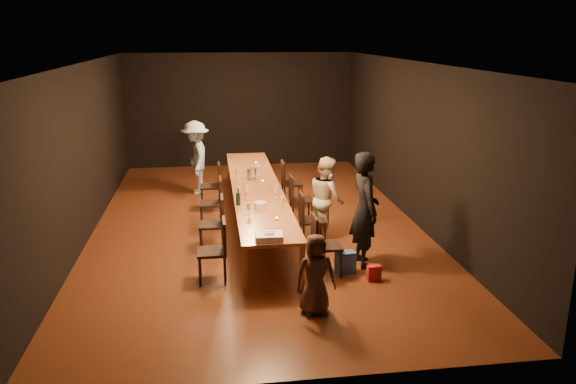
{
  "coord_description": "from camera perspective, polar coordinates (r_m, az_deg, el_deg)",
  "views": [
    {
      "loc": [
        -0.8,
        -10.05,
        3.52
      ],
      "look_at": [
        0.41,
        -1.33,
        1.0
      ],
      "focal_mm": 35.0,
      "sensor_mm": 36.0,
      "label": 1
    }
  ],
  "objects": [
    {
      "name": "gift_bag_blue",
      "position": [
        8.58,
        5.89,
        -7.11
      ],
      "size": [
        0.3,
        0.22,
        0.34
      ],
      "primitive_type": "cube",
      "rotation": [
        0.0,
        0.0,
        0.17
      ],
      "color": "#2A59B6",
      "rests_on": "ground"
    },
    {
      "name": "wineglass_2",
      "position": [
        9.78,
        -4.18,
        0.1
      ],
      "size": [
        0.06,
        0.06,
        0.21
      ],
      "primitive_type": null,
      "color": "silver",
      "rests_on": "table"
    },
    {
      "name": "chair_right_2",
      "position": [
        10.63,
        1.34,
        -0.73
      ],
      "size": [
        0.42,
        0.42,
        0.93
      ],
      "primitive_type": null,
      "rotation": [
        0.0,
        0.0,
        -1.57
      ],
      "color": "black",
      "rests_on": "ground"
    },
    {
      "name": "birthday_cake",
      "position": [
        7.78,
        -1.95,
        -4.55
      ],
      "size": [
        0.39,
        0.32,
        0.09
      ],
      "rotation": [
        0.0,
        0.0,
        -0.04
      ],
      "color": "white",
      "rests_on": "table"
    },
    {
      "name": "chair_right_0",
      "position": [
        8.4,
        3.97,
        -5.4
      ],
      "size": [
        0.42,
        0.42,
        0.93
      ],
      "primitive_type": null,
      "rotation": [
        0.0,
        0.0,
        -1.57
      ],
      "color": "black",
      "rests_on": "ground"
    },
    {
      "name": "chair_right_1",
      "position": [
        9.5,
        2.5,
        -2.79
      ],
      "size": [
        0.42,
        0.42,
        0.93
      ],
      "primitive_type": null,
      "rotation": [
        0.0,
        0.0,
        -1.57
      ],
      "color": "black",
      "rests_on": "ground"
    },
    {
      "name": "ice_bucket",
      "position": [
        10.99,
        -3.72,
        1.92
      ],
      "size": [
        0.21,
        0.21,
        0.21
      ],
      "primitive_type": "cylinder",
      "rotation": [
        0.0,
        0.0,
        -0.07
      ],
      "color": "silver",
      "rests_on": "table"
    },
    {
      "name": "plate_stack",
      "position": [
        9.11,
        -2.86,
        -1.37
      ],
      "size": [
        0.23,
        0.23,
        0.11
      ],
      "primitive_type": "cylinder",
      "rotation": [
        0.0,
        0.0,
        -0.18
      ],
      "color": "white",
      "rests_on": "table"
    },
    {
      "name": "gift_bag_red",
      "position": [
        8.39,
        8.72,
        -8.14
      ],
      "size": [
        0.21,
        0.12,
        0.23
      ],
      "primitive_type": "cube",
      "rotation": [
        0.0,
        0.0,
        0.08
      ],
      "color": "red",
      "rests_on": "ground"
    },
    {
      "name": "man_blue",
      "position": [
        12.68,
        -9.34,
        3.47
      ],
      "size": [
        0.72,
        1.12,
        1.64
      ],
      "primitive_type": "imported",
      "rotation": [
        0.0,
        0.0,
        -1.46
      ],
      "color": "#81A6C8",
      "rests_on": "ground"
    },
    {
      "name": "chair_left_1",
      "position": [
        9.36,
        -7.81,
        -3.23
      ],
      "size": [
        0.42,
        0.42,
        0.93
      ],
      "primitive_type": null,
      "rotation": [
        0.0,
        0.0,
        1.57
      ],
      "color": "black",
      "rests_on": "ground"
    },
    {
      "name": "chair_left_0",
      "position": [
        8.23,
        -7.75,
        -5.95
      ],
      "size": [
        0.42,
        0.42,
        0.93
      ],
      "primitive_type": null,
      "rotation": [
        0.0,
        0.0,
        1.57
      ],
      "color": "black",
      "rests_on": "ground"
    },
    {
      "name": "wineglass_0",
      "position": [
        8.78,
        -3.99,
        -1.74
      ],
      "size": [
        0.06,
        0.06,
        0.21
      ],
      "primitive_type": null,
      "color": "beige",
      "rests_on": "table"
    },
    {
      "name": "child",
      "position": [
        7.25,
        2.81,
        -8.35
      ],
      "size": [
        0.54,
        0.37,
        1.07
      ],
      "primitive_type": "imported",
      "rotation": [
        0.0,
        0.0,
        0.06
      ],
      "color": "#432B25",
      "rests_on": "ground"
    },
    {
      "name": "tealight_near",
      "position": [
        8.59,
        -1.16,
        -2.74
      ],
      "size": [
        0.05,
        0.05,
        0.03
      ],
      "primitive_type": "cylinder",
      "color": "#B2B7B2",
      "rests_on": "table"
    },
    {
      "name": "wineglass_1",
      "position": [
        9.06,
        -0.64,
        -1.14
      ],
      "size": [
        0.06,
        0.06,
        0.21
      ],
      "primitive_type": null,
      "color": "beige",
      "rests_on": "table"
    },
    {
      "name": "tealight_far",
      "position": [
        12.24,
        -3.27,
        2.94
      ],
      "size": [
        0.05,
        0.05,
        0.03
      ],
      "primitive_type": "cylinder",
      "color": "#B2B7B2",
      "rests_on": "table"
    },
    {
      "name": "woman_birthday",
      "position": [
        8.67,
        7.82,
        -1.77
      ],
      "size": [
        0.47,
        0.68,
        1.8
      ],
      "primitive_type": "imported",
      "rotation": [
        0.0,
        0.0,
        1.64
      ],
      "color": "black",
      "rests_on": "ground"
    },
    {
      "name": "wineglass_5",
      "position": [
        11.23,
        -2.99,
        2.22
      ],
      "size": [
        0.06,
        0.06,
        0.21
      ],
      "primitive_type": null,
      "color": "silver",
      "rests_on": "table"
    },
    {
      "name": "chair_left_2",
      "position": [
        10.5,
        -7.86,
        -1.09
      ],
      "size": [
        0.42,
        0.42,
        0.93
      ],
      "primitive_type": null,
      "rotation": [
        0.0,
        0.0,
        1.57
      ],
      "color": "black",
      "rests_on": "ground"
    },
    {
      "name": "tealight_mid",
      "position": [
        10.72,
        -2.58,
        1.08
      ],
      "size": [
        0.05,
        0.05,
        0.03
      ],
      "primitive_type": "cylinder",
      "color": "#B2B7B2",
      "rests_on": "table"
    },
    {
      "name": "champagne_bottle",
      "position": [
        9.3,
        -5.08,
        -0.43
      ],
      "size": [
        0.09,
        0.09,
        0.3
      ],
      "primitive_type": null,
      "rotation": [
        0.0,
        0.0,
        -0.32
      ],
      "color": "black",
      "rests_on": "table"
    },
    {
      "name": "woman_tan",
      "position": [
        9.73,
        3.97,
        -0.67
      ],
      "size": [
        0.69,
        0.81,
        1.48
      ],
      "primitive_type": "imported",
      "rotation": [
        0.0,
        0.0,
        1.76
      ],
      "color": "beige",
      "rests_on": "ground"
    },
    {
      "name": "chair_right_3",
      "position": [
        11.77,
        0.41,
        0.93
      ],
      "size": [
        0.42,
        0.42,
        0.93
      ],
      "primitive_type": null,
      "rotation": [
        0.0,
        0.0,
        -1.57
      ],
      "color": "black",
      "rests_on": "ground"
    },
    {
      "name": "table",
      "position": [
        10.46,
        -3.25,
        0.33
      ],
      "size": [
        0.9,
        6.0,
        0.75
      ],
      "color": "brown",
      "rests_on": "ground"
    },
    {
      "name": "wineglass_3",
      "position": [
        9.73,
        -1.26,
        0.07
      ],
      "size": [
        0.06,
        0.06,
        0.21
      ],
      "primitive_type": null,
      "color": "beige",
      "rests_on": "table"
    },
    {
      "name": "chair_left_3",
      "position": [
        11.65,
        -7.89,
        0.63
      ],
      "size": [
        0.42,
        0.42,
        0.93
      ],
      "primitive_type": null,
      "rotation": [
        0.0,
        0.0,
        1.57
      ],
      "color": "black",
      "rests_on": "ground"
    },
    {
      "name": "room_shell",
      "position": [
        10.18,
        -3.37,
        7.8
      ],
      "size": [
        6.04,
        10.04,
        3.02
      ],
      "color": "black",
      "rests_on": "ground"
    },
    {
      "name": "ground",
      "position": [
        10.67,
        -3.19,
        -3.3
      ],
      "size": [
        10.0,
        10.0,
        0.0
      ],
      "primitive_type": "plane",
      "color": "#431E10",
      "rests_on": "ground"
    },
    {
      "name": "wineglass_4",
      "position": [
        11.0,
        -5.12,
        1.89
      ],
      "size": [
        0.06,
        0.06,
        0.21
      ],
      "primitive_type": null,
      "color": "silver",
      "rests_on": "table"
    }
  ]
}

